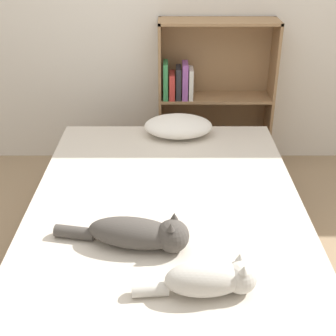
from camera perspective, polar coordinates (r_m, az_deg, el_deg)
The scene contains 6 objects.
ground_plane at distance 2.74m, azimuth -0.01°, elevation -11.62°, with size 8.00×8.00×0.00m, color #997F60.
bed at distance 2.60m, azimuth -0.01°, elevation -7.90°, with size 1.46×1.95×0.45m.
pillow at distance 3.14m, azimuth 1.46°, elevation 5.12°, with size 0.46×0.31×0.14m.
cat_light at distance 1.88m, azimuth 5.54°, elevation -13.27°, with size 0.50×0.18×0.15m.
cat_dark at distance 2.10m, azimuth -3.20°, elevation -7.98°, with size 0.62×0.24×0.17m.
bookshelf at distance 3.58m, azimuth 5.34°, elevation 9.07°, with size 0.84×0.26×1.12m.
Camera 1 is at (0.01, -2.09, 1.76)m, focal length 50.00 mm.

